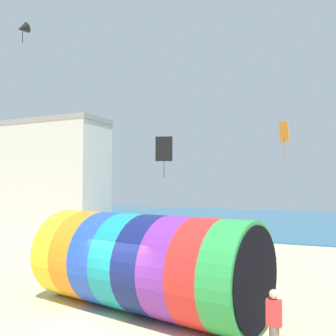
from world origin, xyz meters
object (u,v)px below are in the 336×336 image
object	(u,v)px
bystander_mid_beach	(53,237)
kite_black_diamond	(164,149)
kite_black_delta	(23,28)
giant_inflatable_tube	(144,263)
kite_orange_diamond	(284,132)
kite_handler	(274,324)
bystander_near_water	(52,248)

from	to	relation	value
bystander_mid_beach	kite_black_diamond	bearing A→B (deg)	-2.03
kite_black_diamond	kite_black_delta	bearing A→B (deg)	-120.75
kite_black_diamond	kite_black_delta	distance (m)	9.61
giant_inflatable_tube	kite_black_delta	xyz separation A→B (m)	(-7.32, 1.47, 10.04)
kite_orange_diamond	bystander_mid_beach	xyz separation A→B (m)	(-14.87, -3.19, -6.69)
kite_black_delta	bystander_mid_beach	size ratio (longest dim) A/B	0.63
giant_inflatable_tube	kite_handler	xyz separation A→B (m)	(4.59, -1.86, -0.76)
kite_black_delta	giant_inflatable_tube	bearing A→B (deg)	-11.36
giant_inflatable_tube	bystander_mid_beach	xyz separation A→B (m)	(-11.74, 8.68, -0.83)
kite_black_delta	bystander_mid_beach	xyz separation A→B (m)	(-4.41, 7.21, -10.87)
bystander_mid_beach	kite_black_delta	bearing A→B (deg)	-58.53
bystander_near_water	kite_black_diamond	bearing A→B (deg)	28.32
kite_orange_diamond	bystander_near_water	bearing A→B (deg)	-151.43
giant_inflatable_tube	kite_orange_diamond	size ratio (longest dim) A/B	4.21
giant_inflatable_tube	kite_black_delta	bearing A→B (deg)	168.64
kite_handler	bystander_near_water	bearing A→B (deg)	151.64
kite_black_delta	bystander_mid_beach	bearing A→B (deg)	121.47
bystander_near_water	kite_handler	bearing A→B (deg)	-28.36
kite_handler	kite_black_delta	xyz separation A→B (m)	(-11.92, 3.33, 10.80)
kite_handler	kite_orange_diamond	xyz separation A→B (m)	(-1.45, 13.73, 6.63)
kite_handler	kite_black_delta	world-z (taller)	kite_black_delta
kite_orange_diamond	bystander_mid_beach	distance (m)	16.62
kite_handler	giant_inflatable_tube	bearing A→B (deg)	157.96
kite_black_diamond	kite_orange_diamond	distance (m)	7.33
giant_inflatable_tube	bystander_near_water	world-z (taller)	giant_inflatable_tube
giant_inflatable_tube	kite_black_diamond	world-z (taller)	kite_black_diamond
kite_black_diamond	bystander_near_water	bearing A→B (deg)	-151.68
giant_inflatable_tube	kite_orange_diamond	distance (m)	13.61
kite_handler	bystander_near_water	size ratio (longest dim) A/B	1.12
bystander_mid_beach	giant_inflatable_tube	bearing A→B (deg)	-36.49
giant_inflatable_tube	bystander_near_water	distance (m)	10.35
giant_inflatable_tube	kite_black_delta	world-z (taller)	kite_black_delta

